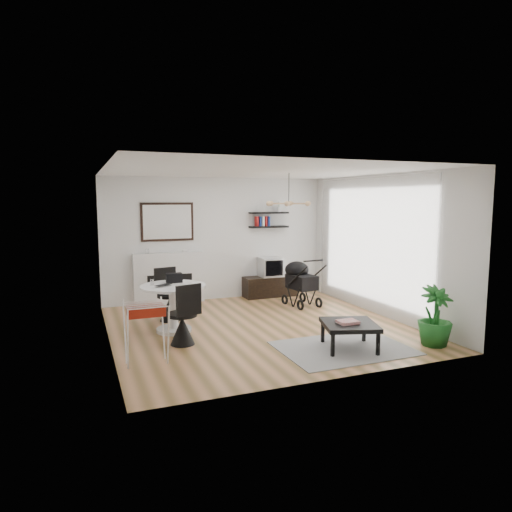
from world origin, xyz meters
name	(u,v)px	position (x,y,z in m)	size (l,w,h in m)	color
floor	(259,327)	(0.00, 0.00, 0.00)	(5.00, 5.00, 0.00)	olive
ceiling	(259,171)	(0.00, 0.00, 2.70)	(5.00, 5.00, 0.00)	white
wall_back	(217,239)	(0.00, 2.50, 1.35)	(5.00, 5.00, 0.00)	white
wall_left	(107,257)	(-2.50, 0.00, 1.35)	(5.00, 5.00, 0.00)	white
wall_right	(380,245)	(2.50, 0.00, 1.35)	(5.00, 5.00, 0.00)	white
sheer_curtain	(369,245)	(2.40, 0.20, 1.35)	(0.04, 3.60, 2.60)	white
fireplace	(169,272)	(-1.10, 2.42, 0.69)	(1.50, 0.17, 2.16)	white
shelf_lower	(269,227)	(1.20, 2.37, 1.60)	(0.90, 0.25, 0.04)	black
shelf_upper	(269,213)	(1.20, 2.37, 1.92)	(0.90, 0.25, 0.04)	black
pendant_lamp	(289,204)	(0.70, 0.30, 2.15)	(0.90, 0.90, 0.10)	tan
tv_console	(270,286)	(1.20, 2.27, 0.23)	(1.24, 0.44, 0.47)	black
crt_tv	(271,267)	(1.20, 2.27, 0.69)	(0.50, 0.44, 0.44)	silver
dining_table	(173,301)	(-1.44, 0.28, 0.53)	(1.09, 1.09, 0.80)	white
laptop	(165,286)	(-1.58, 0.23, 0.81)	(0.32, 0.20, 0.02)	black
black_bag	(174,278)	(-1.37, 0.53, 0.88)	(0.27, 0.16, 0.16)	black
newspaper	(188,285)	(-1.22, 0.16, 0.80)	(0.35, 0.29, 0.01)	silver
drinking_glass	(152,282)	(-1.76, 0.44, 0.85)	(0.06, 0.06, 0.10)	white
chair_far	(170,304)	(-1.37, 1.03, 0.31)	(0.48, 0.50, 0.97)	black
chair_near	(183,325)	(-1.45, -0.47, 0.31)	(0.50, 0.51, 0.97)	black
drying_rack	(146,332)	(-2.09, -1.09, 0.44)	(0.56, 0.53, 0.84)	white
stroller	(300,284)	(1.44, 1.24, 0.44)	(0.62, 0.88, 1.03)	black
rug	(344,348)	(0.75, -1.54, 0.01)	(1.92, 1.39, 0.01)	gray
coffee_table	(349,326)	(0.81, -1.59, 0.36)	(0.96, 0.96, 0.39)	black
magazines	(348,322)	(0.76, -1.61, 0.43)	(0.29, 0.23, 0.04)	#B52D2D
potted_plant	(435,316)	(2.12, -1.91, 0.46)	(0.51, 0.51, 0.92)	#1B601F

